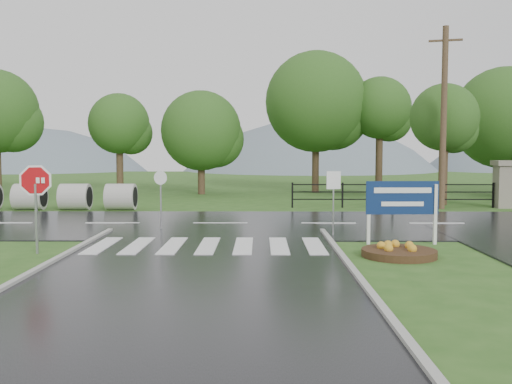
{
  "coord_description": "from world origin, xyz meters",
  "views": [
    {
      "loc": [
        1.46,
        -10.91,
        2.77
      ],
      "look_at": [
        1.35,
        6.0,
        1.5
      ],
      "focal_mm": 40.0,
      "sensor_mm": 36.0,
      "label": 1
    }
  ],
  "objects": [
    {
      "name": "entrance_tree_left",
      "position": [
        10.59,
        17.5,
        4.29
      ],
      "size": [
        3.34,
        3.34,
        6.02
      ],
      "color": "#3D2B1C",
      "rests_on": "ground"
    },
    {
      "name": "fence_west",
      "position": [
        7.75,
        16.0,
        0.72
      ],
      "size": [
        9.58,
        0.08,
        1.2
      ],
      "color": "black",
      "rests_on": "ground"
    },
    {
      "name": "crosswalk",
      "position": [
        0.0,
        5.0,
        0.06
      ],
      "size": [
        6.5,
        2.8,
        0.02
      ],
      "color": "silver",
      "rests_on": "ground"
    },
    {
      "name": "reg_sign_round",
      "position": [
        -1.92,
        8.41,
        1.31
      ],
      "size": [
        0.46,
        0.15,
        2.04
      ],
      "color": "#939399",
      "rests_on": "ground"
    },
    {
      "name": "flower_bed",
      "position": [
        5.06,
        3.66,
        0.14
      ],
      "size": [
        1.92,
        1.92,
        0.38
      ],
      "color": "#332111",
      "rests_on": "ground"
    },
    {
      "name": "stop_sign",
      "position": [
        -4.46,
        4.03,
        1.76
      ],
      "size": [
        1.08,
        0.32,
        2.51
      ],
      "color": "#939399",
      "rests_on": "ground"
    },
    {
      "name": "pillar_west",
      "position": [
        13.0,
        16.0,
        1.18
      ],
      "size": [
        1.0,
        1.0,
        2.24
      ],
      "color": "gray",
      "rests_on": "ground"
    },
    {
      "name": "ground",
      "position": [
        0.0,
        0.0,
        0.0
      ],
      "size": [
        120.0,
        120.0,
        0.0
      ],
      "primitive_type": "plane",
      "color": "#2D561C",
      "rests_on": "ground"
    },
    {
      "name": "treeline",
      "position": [
        1.0,
        24.0,
        0.0
      ],
      "size": [
        83.2,
        5.2,
        10.0
      ],
      "color": "#244F18",
      "rests_on": "ground"
    },
    {
      "name": "curb_right",
      "position": [
        3.55,
        -4.0,
        0.0
      ],
      "size": [
        0.15,
        24.0,
        0.12
      ],
      "primitive_type": "cube",
      "color": "#A3A39B",
      "rests_on": "ground"
    },
    {
      "name": "hills",
      "position": [
        3.49,
        65.0,
        -15.54
      ],
      "size": [
        102.0,
        48.0,
        48.0
      ],
      "color": "slate",
      "rests_on": "ground"
    },
    {
      "name": "main_road",
      "position": [
        0.0,
        10.0,
        0.0
      ],
      "size": [
        90.0,
        8.0,
        0.04
      ],
      "primitive_type": "cube",
      "color": "black",
      "rests_on": "ground"
    },
    {
      "name": "utility_pole_east",
      "position": [
        9.91,
        15.5,
        4.25
      ],
      "size": [
        1.46,
        0.48,
        8.36
      ],
      "color": "#473523",
      "rests_on": "ground"
    },
    {
      "name": "estate_billboard",
      "position": [
        5.6,
        5.59,
        1.27
      ],
      "size": [
        2.11,
        0.11,
        1.85
      ],
      "color": "silver",
      "rests_on": "ground"
    },
    {
      "name": "reg_sign_small",
      "position": [
        3.79,
        7.08,
        1.48
      ],
      "size": [
        0.46,
        0.11,
        2.08
      ],
      "color": "#939399",
      "rests_on": "ground"
    }
  ]
}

